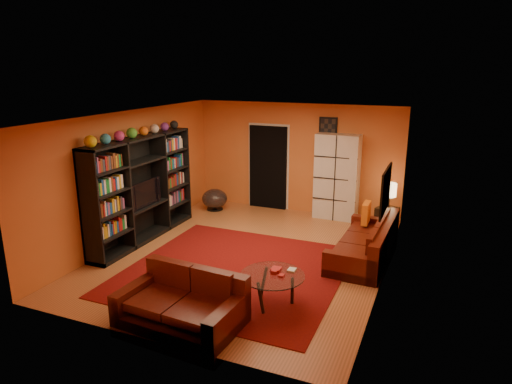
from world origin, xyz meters
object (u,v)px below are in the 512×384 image
at_px(sofa, 368,244).
at_px(loveseat, 184,302).
at_px(tv, 142,193).
at_px(table_lamp, 389,190).
at_px(entertainment_unit, 142,189).
at_px(coffee_table, 272,278).
at_px(bowl_chair, 215,199).
at_px(side_table, 386,219).
at_px(storage_cabinet, 337,177).

relative_size(sofa, loveseat, 1.32).
bearing_deg(tv, table_lamp, -60.91).
xyz_separation_m(entertainment_unit, coffee_table, (3.38, -1.53, -0.61)).
distance_m(bowl_chair, table_lamp, 4.13).
distance_m(side_table, table_lamp, 0.63).
bearing_deg(tv, bowl_chair, -9.46).
relative_size(sofa, table_lamp, 4.23).
relative_size(entertainment_unit, side_table, 6.00).
bearing_deg(table_lamp, sofa, -93.75).
distance_m(entertainment_unit, loveseat, 3.49).
distance_m(sofa, loveseat, 3.72).
relative_size(tv, loveseat, 0.53).
bearing_deg(bowl_chair, side_table, 2.21).
relative_size(tv, bowl_chair, 1.47).
relative_size(tv, table_lamp, 1.70).
height_order(storage_cabinet, side_table, storage_cabinet).
xyz_separation_m(loveseat, coffee_table, (0.97, 0.88, 0.15)).
distance_m(entertainment_unit, tv, 0.11).
bearing_deg(sofa, loveseat, -120.46).
xyz_separation_m(loveseat, storage_cabinet, (0.91, 5.21, 0.70)).
xyz_separation_m(storage_cabinet, side_table, (1.20, -0.38, -0.73)).
bearing_deg(tv, loveseat, -134.83).
distance_m(sofa, table_lamp, 1.81).
height_order(entertainment_unit, loveseat, entertainment_unit).
bearing_deg(table_lamp, entertainment_unit, -151.85).
bearing_deg(side_table, bowl_chair, -177.79).
relative_size(tv, sofa, 0.40).
height_order(side_table, table_lamp, table_lamp).
relative_size(tv, storage_cabinet, 0.47).
xyz_separation_m(coffee_table, table_lamp, (1.15, 3.96, 0.45)).
bearing_deg(tv, storage_cabinet, -48.75).
relative_size(coffee_table, storage_cabinet, 0.49).
distance_m(storage_cabinet, side_table, 1.46).
distance_m(tv, table_lamp, 5.12).
bearing_deg(loveseat, coffee_table, -44.04).
bearing_deg(entertainment_unit, coffee_table, -24.42).
distance_m(coffee_table, table_lamp, 4.14).
relative_size(entertainment_unit, bowl_chair, 4.79).
relative_size(bowl_chair, table_lamp, 1.16).
bearing_deg(side_table, loveseat, -113.65).
bearing_deg(entertainment_unit, bowl_chair, 79.04).
relative_size(bowl_chair, side_table, 1.25).
relative_size(coffee_table, bowl_chair, 1.52).
bearing_deg(table_lamp, bowl_chair, -177.79).
height_order(entertainment_unit, tv, entertainment_unit).
xyz_separation_m(tv, table_lamp, (4.47, 2.49, -0.10)).
relative_size(storage_cabinet, bowl_chair, 3.13).
distance_m(sofa, side_table, 1.70).
bearing_deg(storage_cabinet, tv, -136.88).
bearing_deg(table_lamp, coffee_table, -106.17).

